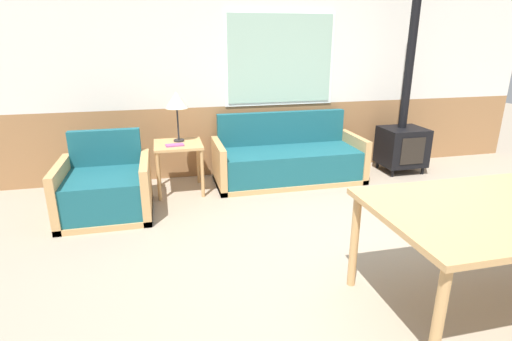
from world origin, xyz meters
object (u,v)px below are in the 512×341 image
object	(u,v)px
side_table	(178,152)
table_lamp	(176,101)
armchair	(106,191)
wood_stove	(403,135)
couch	(288,161)

from	to	relation	value
side_table	table_lamp	distance (m)	0.58
armchair	side_table	distance (m)	0.95
table_lamp	wood_stove	distance (m)	3.04
couch	table_lamp	distance (m)	1.59
couch	wood_stove	world-z (taller)	wood_stove
table_lamp	wood_stove	world-z (taller)	wood_stove
couch	armchair	size ratio (longest dim) A/B	2.08
side_table	wood_stove	size ratio (longest dim) A/B	0.24
table_lamp	wood_stove	bearing A→B (deg)	-0.40
armchair	wood_stove	world-z (taller)	wood_stove
armchair	table_lamp	world-z (taller)	table_lamp
side_table	wood_stove	distance (m)	3.01
side_table	table_lamp	xyz separation A→B (m)	(0.02, 0.10, 0.58)
couch	armchair	distance (m)	2.23
wood_stove	side_table	bearing A→B (deg)	-178.57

